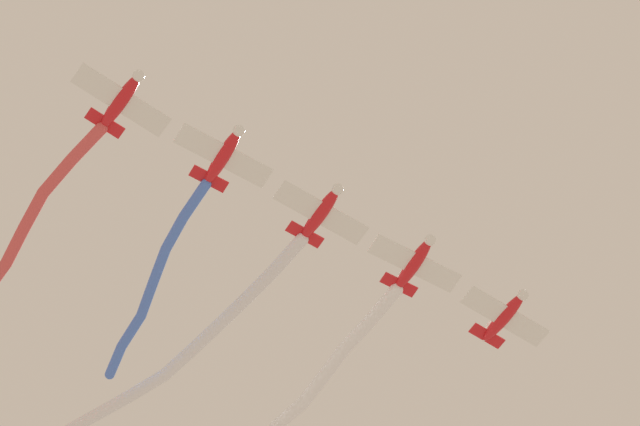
# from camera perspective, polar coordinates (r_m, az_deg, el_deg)

# --- Properties ---
(airplane_lead) EXTENTS (6.57, 5.12, 1.67)m
(airplane_lead) POSITION_cam_1_polar(r_m,az_deg,el_deg) (88.78, -8.20, 4.64)
(airplane_lead) COLOR red
(airplane_left_wing) EXTENTS (6.69, 5.17, 1.67)m
(airplane_left_wing) POSITION_cam_1_polar(r_m,az_deg,el_deg) (90.06, -4.01, 2.39)
(airplane_left_wing) COLOR red
(smoke_trail_left_wing) EXTENTS (6.15, 17.50, 1.95)m
(smoke_trail_left_wing) POSITION_cam_1_polar(r_m,az_deg,el_deg) (95.55, -6.90, -2.90)
(smoke_trail_left_wing) COLOR #4C75DB
(airplane_right_wing) EXTENTS (6.66, 5.16, 1.67)m
(airplane_right_wing) POSITION_cam_1_polar(r_m,az_deg,el_deg) (91.40, 0.04, 0.02)
(airplane_right_wing) COLOR red
(smoke_trail_right_wing) EXTENTS (16.41, 21.42, 3.46)m
(smoke_trail_right_wing) POSITION_cam_1_polar(r_m,az_deg,el_deg) (98.76, -5.70, -5.64)
(smoke_trail_right_wing) COLOR white
(airplane_slot) EXTENTS (6.71, 5.18, 1.67)m
(airplane_slot) POSITION_cam_1_polar(r_m,az_deg,el_deg) (93.85, 3.91, -2.07)
(airplane_slot) COLOR red
(smoke_trail_slot) EXTENTS (10.40, 19.67, 2.92)m
(smoke_trail_slot) POSITION_cam_1_polar(r_m,az_deg,el_deg) (100.31, -0.31, -7.17)
(smoke_trail_slot) COLOR white
(airplane_trail) EXTENTS (6.62, 5.15, 1.67)m
(airplane_trail) POSITION_cam_1_polar(r_m,az_deg,el_deg) (96.33, 7.63, -4.24)
(airplane_trail) COLOR red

